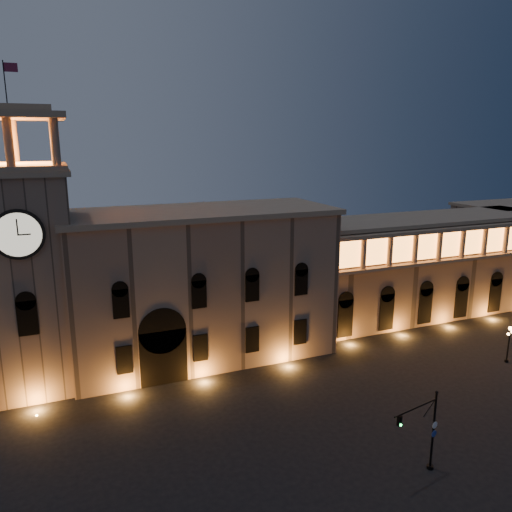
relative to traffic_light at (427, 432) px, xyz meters
name	(u,v)px	position (x,y,z in m)	size (l,w,h in m)	color
ground	(301,452)	(-7.62, 5.96, -3.54)	(160.00, 160.00, 0.00)	black
government_building	(201,284)	(-9.70, 27.89, 5.23)	(30.80, 12.80, 17.60)	#836856
clock_tower	(25,271)	(-28.12, 26.94, 8.96)	(9.80, 9.80, 32.40)	#836856
colonnade_wing	(422,265)	(24.38, 29.88, 3.80)	(40.60, 11.50, 14.50)	#7E6350
traffic_light	(427,432)	(0.00, 0.00, 0.00)	(4.83, 1.27, 6.74)	black
street_lamp_near	(509,341)	(22.48, 12.21, -0.92)	(1.43, 0.72, 4.40)	black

